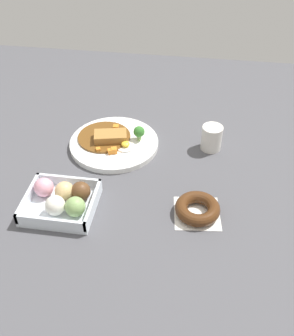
{
  "coord_description": "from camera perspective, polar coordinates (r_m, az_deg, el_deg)",
  "views": [
    {
      "loc": [
        -0.19,
        0.89,
        0.77
      ],
      "look_at": [
        -0.06,
        0.03,
        0.03
      ],
      "focal_mm": 41.75,
      "sensor_mm": 36.0,
      "label": 1
    }
  ],
  "objects": [
    {
      "name": "curry_plate",
      "position": [
        1.27,
        -4.87,
        3.81
      ],
      "size": [
        0.28,
        0.28,
        0.07
      ],
      "color": "white",
      "rests_on": "ground_plane"
    },
    {
      "name": "coffee_mug",
      "position": [
        1.25,
        9.41,
        4.37
      ],
      "size": [
        0.06,
        0.06,
        0.08
      ],
      "primitive_type": "cylinder",
      "color": "silver",
      "rests_on": "ground_plane"
    },
    {
      "name": "chocolate_ring_donut",
      "position": [
        1.04,
        7.38,
        -5.92
      ],
      "size": [
        0.13,
        0.13,
        0.04
      ],
      "color": "white",
      "rests_on": "ground_plane"
    },
    {
      "name": "ground_plane",
      "position": [
        1.19,
        -2.71,
        0.16
      ],
      "size": [
        1.6,
        1.6,
        0.0
      ],
      "primitive_type": "plane",
      "color": "#4C4C51"
    },
    {
      "name": "donut_box",
      "position": [
        1.07,
        -12.21,
        -4.54
      ],
      "size": [
        0.19,
        0.17,
        0.07
      ],
      "color": "silver",
      "rests_on": "ground_plane"
    }
  ]
}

